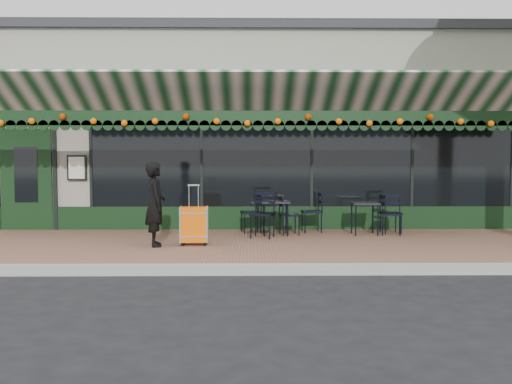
{
  "coord_description": "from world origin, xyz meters",
  "views": [
    {
      "loc": [
        0.03,
        -7.83,
        1.64
      ],
      "look_at": [
        0.15,
        1.6,
        1.1
      ],
      "focal_mm": 38.0,
      "sensor_mm": 36.0,
      "label": 1
    }
  ],
  "objects_px": {
    "chair_a_right": "(391,214)",
    "chair_b_front": "(262,215)",
    "woman": "(155,204)",
    "cafe_table_b": "(275,204)",
    "chair_a_left": "(312,212)",
    "chair_b_left": "(251,213)",
    "chair_b_right": "(289,215)",
    "suitcase": "(194,225)",
    "cafe_table_a": "(365,206)",
    "chair_a_front": "(391,214)"
  },
  "relations": [
    {
      "from": "chair_a_right",
      "to": "chair_b_front",
      "type": "relative_size",
      "value": 0.9
    },
    {
      "from": "cafe_table_b",
      "to": "chair_b_left",
      "type": "bearing_deg",
      "value": 146.08
    },
    {
      "from": "chair_a_right",
      "to": "suitcase",
      "type": "bearing_deg",
      "value": 107.57
    },
    {
      "from": "woman",
      "to": "chair_a_right",
      "type": "distance_m",
      "value": 4.87
    },
    {
      "from": "cafe_table_a",
      "to": "chair_a_left",
      "type": "xyz_separation_m",
      "value": [
        -1.03,
        0.4,
        -0.17
      ]
    },
    {
      "from": "woman",
      "to": "cafe_table_b",
      "type": "xyz_separation_m",
      "value": [
        2.18,
        1.44,
        -0.12
      ]
    },
    {
      "from": "woman",
      "to": "chair_a_right",
      "type": "height_order",
      "value": "woman"
    },
    {
      "from": "woman",
      "to": "chair_a_front",
      "type": "bearing_deg",
      "value": -87.45
    },
    {
      "from": "suitcase",
      "to": "chair_b_right",
      "type": "relative_size",
      "value": 1.36
    },
    {
      "from": "chair_a_left",
      "to": "cafe_table_b",
      "type": "bearing_deg",
      "value": -67.29
    },
    {
      "from": "cafe_table_b",
      "to": "chair_b_right",
      "type": "distance_m",
      "value": 0.36
    },
    {
      "from": "chair_a_front",
      "to": "chair_b_left",
      "type": "relative_size",
      "value": 1.0
    },
    {
      "from": "chair_b_left",
      "to": "chair_b_right",
      "type": "relative_size",
      "value": 1.06
    },
    {
      "from": "chair_b_left",
      "to": "chair_a_right",
      "type": "bearing_deg",
      "value": 76.45
    },
    {
      "from": "cafe_table_b",
      "to": "chair_b_right",
      "type": "height_order",
      "value": "chair_b_right"
    },
    {
      "from": "cafe_table_a",
      "to": "chair_a_right",
      "type": "distance_m",
      "value": 0.64
    },
    {
      "from": "cafe_table_b",
      "to": "chair_a_front",
      "type": "height_order",
      "value": "chair_a_front"
    },
    {
      "from": "chair_a_right",
      "to": "chair_b_left",
      "type": "xyz_separation_m",
      "value": [
        -2.89,
        0.14,
        0.01
      ]
    },
    {
      "from": "suitcase",
      "to": "chair_b_right",
      "type": "distance_m",
      "value": 2.25
    },
    {
      "from": "chair_b_front",
      "to": "chair_a_left",
      "type": "bearing_deg",
      "value": 53.54
    },
    {
      "from": "chair_a_left",
      "to": "chair_a_front",
      "type": "height_order",
      "value": "chair_a_left"
    },
    {
      "from": "suitcase",
      "to": "cafe_table_a",
      "type": "xyz_separation_m",
      "value": [
        3.33,
        1.36,
        0.23
      ]
    },
    {
      "from": "chair_a_right",
      "to": "chair_b_left",
      "type": "relative_size",
      "value": 0.98
    },
    {
      "from": "cafe_table_b",
      "to": "chair_a_right",
      "type": "relative_size",
      "value": 0.85
    },
    {
      "from": "chair_a_left",
      "to": "chair_b_left",
      "type": "height_order",
      "value": "chair_a_left"
    },
    {
      "from": "chair_a_front",
      "to": "cafe_table_a",
      "type": "bearing_deg",
      "value": -171.88
    },
    {
      "from": "suitcase",
      "to": "chair_b_front",
      "type": "bearing_deg",
      "value": 34.48
    },
    {
      "from": "chair_a_right",
      "to": "chair_a_front",
      "type": "distance_m",
      "value": 0.24
    },
    {
      "from": "cafe_table_b",
      "to": "chair_a_right",
      "type": "xyz_separation_m",
      "value": [
        2.4,
        0.19,
        -0.21
      ]
    },
    {
      "from": "suitcase",
      "to": "chair_b_left",
      "type": "distance_m",
      "value": 1.97
    },
    {
      "from": "chair_a_right",
      "to": "chair_b_right",
      "type": "relative_size",
      "value": 1.03
    },
    {
      "from": "cafe_table_b",
      "to": "chair_b_left",
      "type": "distance_m",
      "value": 0.63
    },
    {
      "from": "woman",
      "to": "chair_b_front",
      "type": "distance_m",
      "value": 2.17
    },
    {
      "from": "suitcase",
      "to": "cafe_table_a",
      "type": "bearing_deg",
      "value": 20.09
    },
    {
      "from": "chair_b_right",
      "to": "chair_b_front",
      "type": "bearing_deg",
      "value": 119.12
    },
    {
      "from": "cafe_table_a",
      "to": "cafe_table_b",
      "type": "xyz_separation_m",
      "value": [
        -1.81,
        -0.01,
        0.03
      ]
    },
    {
      "from": "chair_b_right",
      "to": "cafe_table_a",
      "type": "bearing_deg",
      "value": -98.54
    },
    {
      "from": "suitcase",
      "to": "cafe_table_b",
      "type": "relative_size",
      "value": 1.56
    },
    {
      "from": "chair_a_right",
      "to": "chair_b_front",
      "type": "height_order",
      "value": "chair_b_front"
    },
    {
      "from": "chair_b_left",
      "to": "chair_b_front",
      "type": "relative_size",
      "value": 0.92
    },
    {
      "from": "cafe_table_a",
      "to": "chair_b_left",
      "type": "xyz_separation_m",
      "value": [
        -2.3,
        0.32,
        -0.17
      ]
    },
    {
      "from": "cafe_table_b",
      "to": "chair_b_front",
      "type": "height_order",
      "value": "chair_b_front"
    },
    {
      "from": "cafe_table_b",
      "to": "suitcase",
      "type": "bearing_deg",
      "value": -138.15
    },
    {
      "from": "suitcase",
      "to": "chair_a_front",
      "type": "height_order",
      "value": "suitcase"
    },
    {
      "from": "cafe_table_b",
      "to": "cafe_table_a",
      "type": "bearing_deg",
      "value": 0.21
    },
    {
      "from": "woman",
      "to": "chair_a_front",
      "type": "distance_m",
      "value": 4.74
    },
    {
      "from": "chair_a_right",
      "to": "cafe_table_a",
      "type": "bearing_deg",
      "value": 103.55
    },
    {
      "from": "chair_b_left",
      "to": "chair_a_front",
      "type": "bearing_deg",
      "value": 71.7
    },
    {
      "from": "chair_b_front",
      "to": "woman",
      "type": "bearing_deg",
      "value": -137.1
    },
    {
      "from": "chair_b_right",
      "to": "chair_b_front",
      "type": "distance_m",
      "value": 0.71
    }
  ]
}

